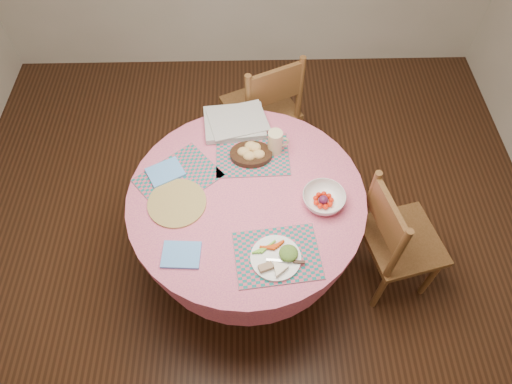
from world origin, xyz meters
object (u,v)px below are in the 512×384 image
wicker_trivet (177,203)px  latte_mug (276,142)px  dinner_plate (278,258)px  fruit_bowl (324,199)px  chair_right (396,239)px  chair_back (264,108)px  bread_bowl (251,153)px  dining_table (247,216)px

wicker_trivet → latte_mug: latte_mug is taller
dinner_plate → fruit_bowl: bearing=52.2°
chair_right → dinner_plate: bearing=96.5°
chair_back → bread_bowl: bearing=56.3°
dining_table → latte_mug: 0.43m
dinner_plate → bread_bowl: bread_bowl is taller
bread_bowl → wicker_trivet: bearing=-142.1°
bread_bowl → latte_mug: latte_mug is taller
dinner_plate → bread_bowl: 0.64m
chair_right → fruit_bowl: 0.54m
dining_table → wicker_trivet: wicker_trivet is taller
fruit_bowl → dinner_plate: bearing=-127.8°
chair_right → chair_back: chair_back is taller
wicker_trivet → dining_table: bearing=6.8°
latte_mug → chair_right: bearing=-32.2°
chair_back → fruit_bowl: 1.02m
dining_table → bread_bowl: bread_bowl is taller
wicker_trivet → chair_back: bearing=62.7°
chair_back → dinner_plate: bearing=65.7°
chair_back → bread_bowl: (-0.10, -0.63, 0.29)m
dining_table → chair_back: 0.90m
wicker_trivet → latte_mug: 0.62m
wicker_trivet → fruit_bowl: size_ratio=1.12×
latte_mug → fruit_bowl: bearing=-56.8°
fruit_bowl → chair_right: bearing=-8.8°
chair_back → dinner_plate: chair_back is taller
dining_table → bread_bowl: 0.35m
dinner_plate → chair_back: bearing=90.7°
dining_table → fruit_bowl: size_ratio=4.63×
dinner_plate → latte_mug: bearing=88.3°
dining_table → dinner_plate: (0.14, -0.37, 0.22)m
wicker_trivet → latte_mug: (0.52, 0.34, 0.07)m
bread_bowl → latte_mug: (0.13, 0.04, 0.04)m
wicker_trivet → dinner_plate: (0.50, -0.33, 0.02)m
chair_right → wicker_trivet: size_ratio=3.01×
chair_right → wicker_trivet: (-1.18, 0.08, 0.28)m
fruit_bowl → latte_mug: bearing=123.2°
latte_mug → fruit_bowl: size_ratio=0.53×
chair_back → latte_mug: (0.04, -0.59, 0.33)m
dining_table → dinner_plate: dinner_plate is taller
chair_back → latte_mug: chair_back is taller
fruit_bowl → dining_table: bearing=172.1°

